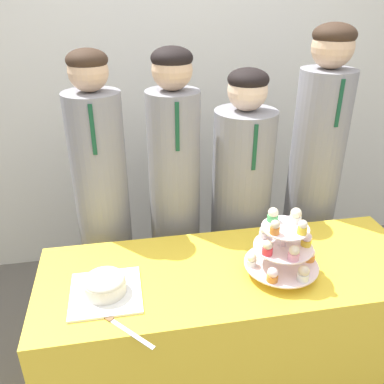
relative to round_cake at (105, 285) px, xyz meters
name	(u,v)px	position (x,y,z in m)	size (l,w,h in m)	color
wall_back	(181,66)	(0.52, 1.39, 0.55)	(9.00, 0.06, 2.70)	silver
table	(230,336)	(0.52, 0.06, -0.42)	(1.60, 0.58, 0.76)	yellow
round_cake	(105,285)	(0.00, 0.00, 0.00)	(0.27, 0.27, 0.09)	white
cake_knife	(114,322)	(0.03, -0.15, -0.04)	(0.20, 0.22, 0.01)	silver
cupcake_stand	(284,247)	(0.70, 0.00, 0.08)	(0.30, 0.30, 0.28)	silver
student_0	(105,218)	(-0.01, 0.57, -0.04)	(0.26, 0.26, 1.58)	gray
student_1	(175,210)	(0.35, 0.57, -0.03)	(0.25, 0.26, 1.58)	gray
student_2	(240,216)	(0.70, 0.57, -0.10)	(0.31, 0.31, 1.47)	gray
student_3	(311,191)	(1.10, 0.57, 0.01)	(0.27, 0.28, 1.66)	gray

